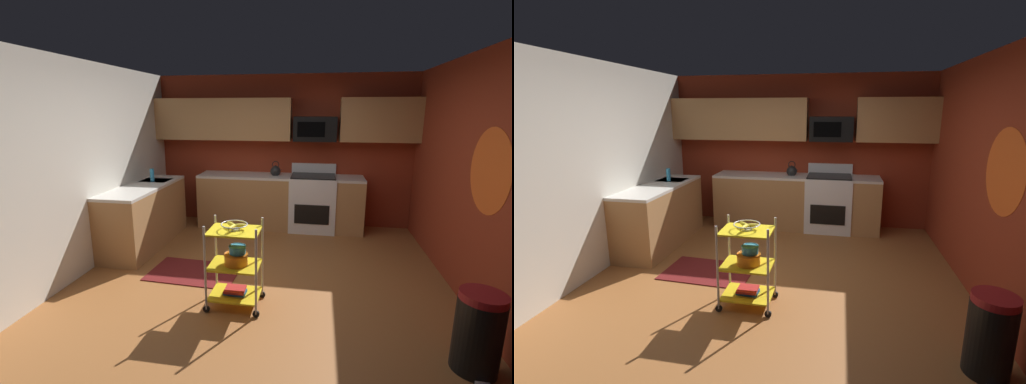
# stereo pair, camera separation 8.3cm
# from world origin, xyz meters

# --- Properties ---
(floor) EXTENTS (4.40, 4.80, 0.04)m
(floor) POSITION_xyz_m (0.00, 0.00, -0.02)
(floor) COLOR #995B2D
(floor) RESTS_ON ground
(wall_back) EXTENTS (4.52, 0.06, 2.60)m
(wall_back) POSITION_xyz_m (0.00, 2.43, 1.30)
(wall_back) COLOR maroon
(wall_back) RESTS_ON ground
(wall_left) EXTENTS (0.06, 4.80, 2.60)m
(wall_left) POSITION_xyz_m (-2.23, 0.00, 1.30)
(wall_left) COLOR silver
(wall_left) RESTS_ON ground
(wall_right) EXTENTS (0.06, 4.80, 2.60)m
(wall_right) POSITION_xyz_m (2.23, 0.00, 1.30)
(wall_right) COLOR maroon
(wall_right) RESTS_ON ground
(wall_flower_decal) EXTENTS (0.00, 0.82, 0.82)m
(wall_flower_decal) POSITION_xyz_m (2.20, -0.25, 1.45)
(wall_flower_decal) COLOR #E5591E
(counter_run) EXTENTS (3.59, 2.35, 0.92)m
(counter_run) POSITION_xyz_m (-0.74, 1.64, 0.46)
(counter_run) COLOR #B27F4C
(counter_run) RESTS_ON ground
(oven_range) EXTENTS (0.76, 0.65, 1.10)m
(oven_range) POSITION_xyz_m (0.56, 2.10, 0.48)
(oven_range) COLOR white
(oven_range) RESTS_ON ground
(upper_cabinets) EXTENTS (4.40, 0.33, 0.70)m
(upper_cabinets) POSITION_xyz_m (-0.12, 2.23, 1.85)
(upper_cabinets) COLOR #B27F4C
(microwave) EXTENTS (0.70, 0.39, 0.40)m
(microwave) POSITION_xyz_m (0.56, 2.21, 1.70)
(microwave) COLOR black
(rolling_cart) EXTENTS (0.58, 0.41, 0.91)m
(rolling_cart) POSITION_xyz_m (-0.17, -0.52, 0.45)
(rolling_cart) COLOR silver
(rolling_cart) RESTS_ON ground
(fruit_bowl) EXTENTS (0.27, 0.27, 0.07)m
(fruit_bowl) POSITION_xyz_m (-0.17, -0.52, 0.88)
(fruit_bowl) COLOR silver
(fruit_bowl) RESTS_ON rolling_cart
(mixing_bowl_large) EXTENTS (0.25, 0.25, 0.11)m
(mixing_bowl_large) POSITION_xyz_m (-0.16, -0.52, 0.52)
(mixing_bowl_large) COLOR orange
(mixing_bowl_large) RESTS_ON rolling_cart
(mixing_bowl_small) EXTENTS (0.18, 0.18, 0.08)m
(mixing_bowl_small) POSITION_xyz_m (-0.15, -0.51, 0.62)
(mixing_bowl_small) COLOR #338CBF
(mixing_bowl_small) RESTS_ON rolling_cart
(book_stack) EXTENTS (0.23, 0.19, 0.06)m
(book_stack) POSITION_xyz_m (-0.17, -0.52, 0.16)
(book_stack) COLOR #1E4C8C
(book_stack) RESTS_ON rolling_cart
(kettle) EXTENTS (0.21, 0.18, 0.26)m
(kettle) POSITION_xyz_m (-0.08, 2.10, 1.00)
(kettle) COLOR black
(kettle) RESTS_ON counter_run
(dish_soap_bottle) EXTENTS (0.06, 0.06, 0.20)m
(dish_soap_bottle) POSITION_xyz_m (-1.90, 1.24, 1.02)
(dish_soap_bottle) COLOR #2D8CBF
(dish_soap_bottle) RESTS_ON counter_run
(trash_can) EXTENTS (0.34, 0.42, 0.66)m
(trash_can) POSITION_xyz_m (1.90, -1.13, 0.33)
(trash_can) COLOR black
(trash_can) RESTS_ON ground
(floor_rug) EXTENTS (1.13, 0.75, 0.01)m
(floor_rug) POSITION_xyz_m (-0.86, 0.12, 0.01)
(floor_rug) COLOR maroon
(floor_rug) RESTS_ON ground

